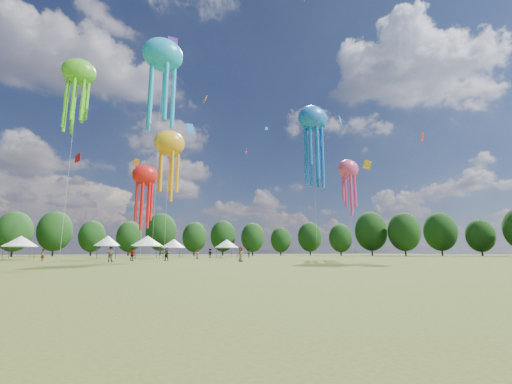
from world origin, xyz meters
name	(u,v)px	position (x,y,z in m)	size (l,w,h in m)	color
ground	(394,286)	(0.00, 0.00, 0.00)	(300.00, 300.00, 0.00)	#384416
spectator_near	(110,254)	(-9.42, 33.57, 0.90)	(0.87, 0.68, 1.80)	gray
spectators_far	(196,254)	(2.97, 42.77, 0.87)	(32.81, 25.78, 1.78)	gray
festival_tents	(143,242)	(-4.14, 54.98, 2.95)	(39.97, 10.91, 4.16)	#47474C
show_kites	(238,124)	(7.90, 37.52, 21.40)	(46.02, 21.44, 30.10)	#EFA518
small_kites	(187,79)	(0.34, 42.00, 29.75)	(76.71, 63.05, 42.62)	#EFA518
treeline	(142,225)	(-3.87, 62.51, 6.54)	(201.57, 95.24, 13.43)	#38281C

